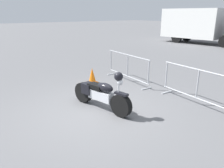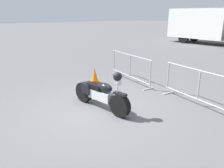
{
  "view_description": "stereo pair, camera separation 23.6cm",
  "coord_description": "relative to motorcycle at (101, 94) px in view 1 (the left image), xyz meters",
  "views": [
    {
      "loc": [
        4.59,
        -3.12,
        2.58
      ],
      "look_at": [
        -0.06,
        0.58,
        0.65
      ],
      "focal_mm": 35.0,
      "sensor_mm": 36.0,
      "label": 1
    },
    {
      "loc": [
        4.73,
        -2.93,
        2.58
      ],
      "look_at": [
        -0.06,
        0.58,
        0.65
      ],
      "focal_mm": 35.0,
      "sensor_mm": 36.0,
      "label": 2
    }
  ],
  "objects": [
    {
      "name": "ground_plane",
      "position": [
        0.06,
        -0.18,
        -0.45
      ],
      "size": [
        120.0,
        120.0,
        0.0
      ],
      "primitive_type": "plane",
      "color": "#5B5B5E"
    },
    {
      "name": "parked_car_silver",
      "position": [
        -9.13,
        23.84,
        0.28
      ],
      "size": [
        2.05,
        4.39,
        1.45
      ],
      "rotation": [
        0.0,
        0.0,
        1.64
      ],
      "color": "#B7BABF",
      "rests_on": "ground"
    },
    {
      "name": "motorcycle",
      "position": [
        0.0,
        0.0,
        0.0
      ],
      "size": [
        2.09,
        0.52,
        1.18
      ],
      "rotation": [
        0.0,
        0.0,
        0.16
      ],
      "color": "black",
      "rests_on": "ground"
    },
    {
      "name": "crowd_barrier_far",
      "position": [
        1.5,
        2.38,
        0.11
      ],
      "size": [
        2.54,
        0.69,
        1.07
      ],
      "rotation": [
        0.0,
        0.0,
        -0.11
      ],
      "color": "#9EA0A5",
      "rests_on": "ground"
    },
    {
      "name": "crowd_barrier_near",
      "position": [
        -1.5,
        2.38,
        0.11
      ],
      "size": [
        2.54,
        0.69,
        1.07
      ],
      "rotation": [
        0.0,
        0.0,
        -0.11
      ],
      "color": "#9EA0A5",
      "rests_on": "ground"
    },
    {
      "name": "traffic_cone",
      "position": [
        -2.19,
        1.17,
        -0.16
      ],
      "size": [
        0.34,
        0.34,
        0.59
      ],
      "color": "orange",
      "rests_on": "ground"
    },
    {
      "name": "box_truck",
      "position": [
        -5.89,
        15.11,
        1.18
      ],
      "size": [
        7.88,
        2.99,
        2.98
      ],
      "rotation": [
        0.0,
        0.0,
        0.1
      ],
      "color": "silver",
      "rests_on": "ground"
    }
  ]
}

